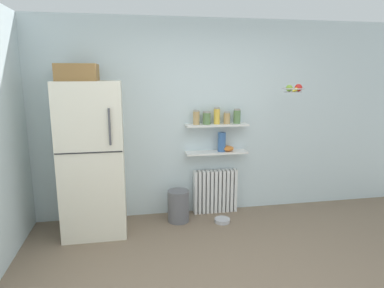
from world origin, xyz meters
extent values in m
plane|color=#7A6651|center=(0.00, 0.50, 0.00)|extent=(7.04, 7.04, 0.00)
cube|color=silver|center=(0.00, 2.05, 1.30)|extent=(7.04, 0.10, 2.60)
cube|color=silver|center=(-1.40, 1.65, 0.91)|extent=(0.72, 0.70, 1.82)
cube|color=#262628|center=(-1.40, 1.30, 1.06)|extent=(0.71, 0.01, 0.01)
cylinder|color=#4C4C51|center=(-1.17, 1.28, 1.34)|extent=(0.02, 0.02, 0.40)
cube|color=olive|center=(-1.51, 1.65, 1.91)|extent=(0.43, 0.49, 0.19)
cube|color=white|center=(-0.10, 1.92, 0.30)|extent=(0.04, 0.12, 0.60)
cube|color=white|center=(-0.05, 1.92, 0.30)|extent=(0.04, 0.12, 0.60)
cube|color=white|center=(0.01, 1.92, 0.30)|extent=(0.04, 0.12, 0.60)
cube|color=white|center=(0.06, 1.92, 0.30)|extent=(0.04, 0.12, 0.60)
cube|color=white|center=(0.12, 1.92, 0.30)|extent=(0.04, 0.12, 0.60)
cube|color=white|center=(0.18, 1.92, 0.30)|extent=(0.04, 0.12, 0.60)
cube|color=white|center=(0.23, 1.92, 0.30)|extent=(0.04, 0.12, 0.60)
cube|color=white|center=(0.29, 1.92, 0.30)|extent=(0.04, 0.12, 0.60)
cube|color=white|center=(0.35, 1.92, 0.30)|extent=(0.04, 0.12, 0.60)
cube|color=white|center=(0.40, 1.92, 0.30)|extent=(0.04, 0.12, 0.60)
cube|color=white|center=(0.46, 1.92, 0.30)|extent=(0.04, 0.12, 0.60)
cube|color=white|center=(0.18, 1.89, 0.86)|extent=(0.83, 0.22, 0.02)
cube|color=white|center=(0.18, 1.89, 1.23)|extent=(0.83, 0.22, 0.02)
cylinder|color=tan|center=(-0.10, 1.89, 1.33)|extent=(0.09, 0.09, 0.17)
cylinder|color=gray|center=(-0.10, 1.89, 1.43)|extent=(0.08, 0.08, 0.02)
cylinder|color=#5B7F4C|center=(0.04, 1.89, 1.32)|extent=(0.10, 0.10, 0.15)
cylinder|color=gray|center=(0.04, 1.89, 1.41)|extent=(0.09, 0.09, 0.02)
cylinder|color=yellow|center=(0.18, 1.89, 1.35)|extent=(0.08, 0.08, 0.20)
cylinder|color=gray|center=(0.18, 1.89, 1.46)|extent=(0.07, 0.07, 0.02)
cylinder|color=tan|center=(0.32, 1.89, 1.32)|extent=(0.09, 0.09, 0.14)
cylinder|color=gray|center=(0.32, 1.89, 1.40)|extent=(0.08, 0.08, 0.02)
cylinder|color=#5B7F4C|center=(0.45, 1.89, 1.33)|extent=(0.09, 0.09, 0.17)
cylinder|color=gray|center=(0.45, 1.89, 1.43)|extent=(0.09, 0.09, 0.02)
cylinder|color=#38609E|center=(0.25, 1.89, 1.00)|extent=(0.11, 0.11, 0.26)
ellipsoid|color=orange|center=(0.34, 1.89, 0.91)|extent=(0.16, 0.16, 0.07)
cylinder|color=slate|center=(-0.37, 1.71, 0.21)|extent=(0.28, 0.28, 0.42)
cylinder|color=#B7B7BC|center=(0.19, 1.57, 0.03)|extent=(0.20, 0.20, 0.05)
torus|color=#B2B2B7|center=(1.01, 1.44, 1.72)|extent=(0.27, 0.27, 0.01)
cylinder|color=#A8A8AD|center=(1.01, 1.44, 1.68)|extent=(0.22, 0.22, 0.01)
sphere|color=red|center=(1.07, 1.43, 1.73)|extent=(0.09, 0.09, 0.09)
sphere|color=#7FAD38|center=(0.96, 1.44, 1.73)|extent=(0.08, 0.08, 0.08)
ellipsoid|color=yellow|center=(1.04, 1.42, 1.72)|extent=(0.17, 0.13, 0.09)
camera|label=1|loc=(-0.95, -2.40, 1.90)|focal=31.66mm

